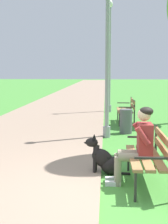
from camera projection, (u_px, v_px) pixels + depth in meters
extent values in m
plane|color=#478E38|center=(109.00, 197.00, 4.62)|extent=(120.00, 120.00, 0.00)
cube|color=gray|center=(82.00, 90.00, 28.50)|extent=(4.03, 60.00, 0.04)
cube|color=olive|center=(133.00, 157.00, 5.05)|extent=(0.14, 1.50, 0.04)
cube|color=olive|center=(145.00, 157.00, 5.04)|extent=(0.14, 1.50, 0.04)
cube|color=olive|center=(156.00, 157.00, 5.03)|extent=(0.14, 1.50, 0.04)
cube|color=olive|center=(163.00, 149.00, 5.00)|extent=(0.04, 1.50, 0.11)
cube|color=olive|center=(163.00, 138.00, 4.98)|extent=(0.04, 1.50, 0.11)
cylinder|color=#2D2B28|center=(129.00, 159.00, 5.77)|extent=(0.04, 0.04, 0.45)
cylinder|color=#2D2B28|center=(156.00, 148.00, 5.71)|extent=(0.04, 0.04, 0.85)
cube|color=#2D2B28|center=(140.00, 137.00, 5.70)|extent=(0.45, 0.04, 0.03)
cylinder|color=#2D2B28|center=(135.00, 186.00, 4.40)|extent=(0.04, 0.04, 0.45)
cube|color=#2D2B28|center=(151.00, 158.00, 4.34)|extent=(0.45, 0.04, 0.03)
cube|color=olive|center=(119.00, 110.00, 11.00)|extent=(0.14, 1.50, 0.04)
cube|color=olive|center=(124.00, 110.00, 10.99)|extent=(0.14, 1.50, 0.04)
cube|color=olive|center=(130.00, 110.00, 10.97)|extent=(0.14, 1.50, 0.04)
cube|color=olive|center=(133.00, 106.00, 10.95)|extent=(0.04, 1.50, 0.11)
cube|color=olive|center=(133.00, 101.00, 10.93)|extent=(0.04, 1.50, 0.11)
cylinder|color=#2D2B28|center=(118.00, 114.00, 11.71)|extent=(0.04, 0.04, 0.45)
cylinder|color=#2D2B28|center=(131.00, 109.00, 11.65)|extent=(0.04, 0.04, 0.85)
cube|color=#2D2B28|center=(123.00, 103.00, 11.65)|extent=(0.45, 0.04, 0.03)
cylinder|color=#2D2B28|center=(119.00, 120.00, 10.35)|extent=(0.04, 0.04, 0.45)
cylinder|color=#2D2B28|center=(134.00, 114.00, 10.29)|extent=(0.04, 0.04, 0.85)
cube|color=#2D2B28|center=(126.00, 107.00, 10.28)|extent=(0.45, 0.04, 0.03)
cylinder|color=gray|center=(131.00, 154.00, 5.17)|extent=(0.42, 0.14, 0.14)
cylinder|color=gray|center=(117.00, 168.00, 5.21)|extent=(0.11, 0.11, 0.47)
cube|color=silver|center=(112.00, 179.00, 5.25)|extent=(0.24, 0.09, 0.07)
cylinder|color=gray|center=(132.00, 157.00, 4.97)|extent=(0.42, 0.14, 0.14)
cylinder|color=gray|center=(118.00, 171.00, 5.02)|extent=(0.11, 0.11, 0.47)
cube|color=silver|center=(113.00, 184.00, 5.05)|extent=(0.24, 0.09, 0.07)
cube|color=maroon|center=(145.00, 140.00, 5.02)|extent=(0.22, 0.36, 0.52)
cylinder|color=maroon|center=(140.00, 131.00, 5.21)|extent=(0.25, 0.09, 0.30)
cylinder|color=maroon|center=(143.00, 136.00, 4.82)|extent=(0.25, 0.09, 0.30)
sphere|color=beige|center=(144.00, 115.00, 4.97)|extent=(0.21, 0.21, 0.21)
ellipsoid|color=black|center=(146.00, 111.00, 4.96)|extent=(0.22, 0.23, 0.14)
ellipsoid|color=black|center=(111.00, 165.00, 5.59)|extent=(0.38, 0.31, 0.32)
ellipsoid|color=black|center=(102.00, 158.00, 5.59)|extent=(0.52, 0.26, 0.48)
ellipsoid|color=black|center=(105.00, 156.00, 5.58)|extent=(0.37, 0.22, 0.27)
cylinder|color=black|center=(95.00, 162.00, 5.68)|extent=(0.06, 0.06, 0.38)
cylinder|color=black|center=(95.00, 164.00, 5.57)|extent=(0.06, 0.06, 0.38)
cylinder|color=black|center=(96.00, 150.00, 5.59)|extent=(0.12, 0.18, 0.19)
ellipsoid|color=black|center=(92.00, 142.00, 5.59)|extent=(0.23, 0.16, 0.16)
cone|color=black|center=(86.00, 143.00, 5.60)|extent=(0.11, 0.10, 0.09)
cone|color=black|center=(94.00, 136.00, 5.61)|extent=(0.06, 0.06, 0.09)
cone|color=black|center=(94.00, 137.00, 5.52)|extent=(0.06, 0.06, 0.09)
cylinder|color=black|center=(122.00, 173.00, 5.58)|extent=(0.28, 0.07, 0.04)
cylinder|color=gray|center=(107.00, 132.00, 8.68)|extent=(0.20, 0.20, 0.30)
cylinder|color=gray|center=(107.00, 67.00, 8.45)|extent=(0.11, 0.11, 3.82)
cylinder|color=gray|center=(109.00, 108.00, 13.97)|extent=(0.20, 0.20, 0.30)
cylinder|color=gray|center=(109.00, 60.00, 13.70)|extent=(0.11, 0.11, 4.46)
ellipsoid|color=silver|center=(110.00, 4.00, 13.40)|extent=(0.24, 0.24, 0.32)
cylinder|color=#515156|center=(126.00, 121.00, 9.21)|extent=(0.36, 0.36, 0.70)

